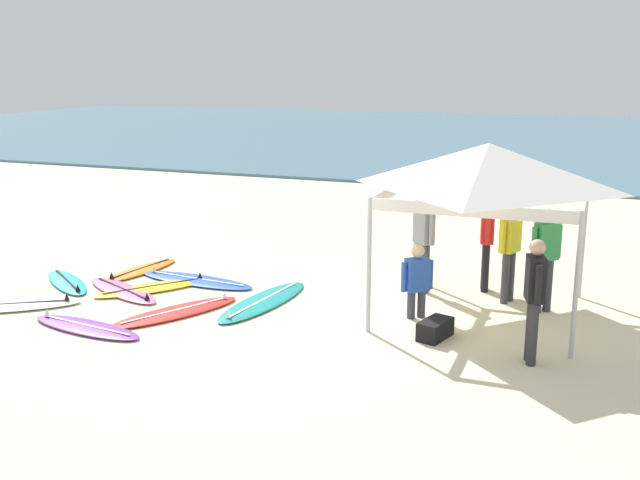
# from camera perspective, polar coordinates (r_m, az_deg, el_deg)

# --- Properties ---
(ground_plane) EXTENTS (80.00, 80.00, 0.00)m
(ground_plane) POSITION_cam_1_polar(r_m,az_deg,el_deg) (11.79, -1.15, -6.06)
(ground_plane) COLOR beige
(sea) EXTENTS (80.00, 36.00, 0.10)m
(sea) POSITION_cam_1_polar(r_m,az_deg,el_deg) (42.05, 15.22, 7.66)
(sea) COLOR teal
(sea) RESTS_ON ground
(canopy_tent) EXTENTS (3.03, 3.03, 2.75)m
(canopy_tent) POSITION_cam_1_polar(r_m,az_deg,el_deg) (11.76, 12.83, 5.54)
(canopy_tent) COLOR #B7B7BC
(canopy_tent) RESTS_ON ground
(surfboard_red) EXTENTS (1.61, 2.32, 0.19)m
(surfboard_red) POSITION_cam_1_polar(r_m,az_deg,el_deg) (12.21, -10.99, -5.45)
(surfboard_red) COLOR red
(surfboard_red) RESTS_ON ground
(surfboard_pink) EXTENTS (2.09, 1.40, 0.19)m
(surfboard_pink) POSITION_cam_1_polar(r_m,az_deg,el_deg) (13.53, -14.95, -3.78)
(surfboard_pink) COLOR pink
(surfboard_pink) RESTS_ON ground
(surfboard_purple) EXTENTS (2.13, 0.85, 0.19)m
(surfboard_purple) POSITION_cam_1_polar(r_m,az_deg,el_deg) (11.86, -17.59, -6.41)
(surfboard_purple) COLOR purple
(surfboard_purple) RESTS_ON ground
(surfboard_white) EXTENTS (2.46, 1.91, 0.19)m
(surfboard_white) POSITION_cam_1_polar(r_m,az_deg,el_deg) (13.34, -23.24, -4.69)
(surfboard_white) COLOR white
(surfboard_white) RESTS_ON ground
(surfboard_teal) EXTENTS (0.97, 2.57, 0.19)m
(surfboard_teal) POSITION_cam_1_polar(r_m,az_deg,el_deg) (12.53, -4.39, -4.74)
(surfboard_teal) COLOR #19847F
(surfboard_teal) RESTS_ON ground
(surfboard_orange) EXTENTS (0.79, 1.95, 0.19)m
(surfboard_orange) POSITION_cam_1_polar(r_m,az_deg,el_deg) (14.77, -13.65, -2.26)
(surfboard_orange) COLOR orange
(surfboard_orange) RESTS_ON ground
(surfboard_cyan) EXTENTS (1.80, 1.52, 0.19)m
(surfboard_cyan) POSITION_cam_1_polar(r_m,az_deg,el_deg) (14.33, -18.90, -3.09)
(surfboard_cyan) COLOR #23B2CC
(surfboard_cyan) RESTS_ON ground
(surfboard_blue) EXTENTS (2.46, 0.89, 0.19)m
(surfboard_blue) POSITION_cam_1_polar(r_m,az_deg,el_deg) (13.89, -9.54, -3.06)
(surfboard_blue) COLOR blue
(surfboard_blue) RESTS_ON ground
(surfboard_yellow) EXTENTS (1.78, 2.07, 0.19)m
(surfboard_yellow) POSITION_cam_1_polar(r_m,az_deg,el_deg) (13.58, -12.65, -3.58)
(surfboard_yellow) COLOR yellow
(surfboard_yellow) RESTS_ON ground
(person_yellow) EXTENTS (0.34, 0.51, 1.71)m
(person_yellow) POSITION_cam_1_polar(r_m,az_deg,el_deg) (12.71, 14.43, -0.40)
(person_yellow) COLOR #383842
(person_yellow) RESTS_ON ground
(person_green) EXTENTS (0.44, 0.40, 1.71)m
(person_green) POSITION_cam_1_polar(r_m,az_deg,el_deg) (12.36, 17.01, -0.96)
(person_green) COLOR #383842
(person_green) RESTS_ON ground
(person_red) EXTENTS (0.28, 0.54, 1.71)m
(person_red) POSITION_cam_1_polar(r_m,az_deg,el_deg) (13.28, 12.74, 0.28)
(person_red) COLOR black
(person_red) RESTS_ON ground
(person_grey) EXTENTS (0.43, 0.40, 1.71)m
(person_grey) POSITION_cam_1_polar(r_m,az_deg,el_deg) (13.03, 7.99, 0.23)
(person_grey) COLOR #383842
(person_grey) RESTS_ON ground
(person_black) EXTENTS (0.30, 0.54, 1.71)m
(person_black) POSITION_cam_1_polar(r_m,az_deg,el_deg) (10.19, 16.19, -3.91)
(person_black) COLOR #2D2D33
(person_black) RESTS_ON ground
(person_blue) EXTENTS (0.44, 0.40, 1.20)m
(person_blue) POSITION_cam_1_polar(r_m,az_deg,el_deg) (11.73, 7.49, -2.92)
(person_blue) COLOR #383842
(person_blue) RESTS_ON ground
(gear_bag_near_tent) EXTENTS (0.47, 0.67, 0.28)m
(gear_bag_near_tent) POSITION_cam_1_polar(r_m,az_deg,el_deg) (11.06, 8.87, -6.80)
(gear_bag_near_tent) COLOR black
(gear_bag_near_tent) RESTS_ON ground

